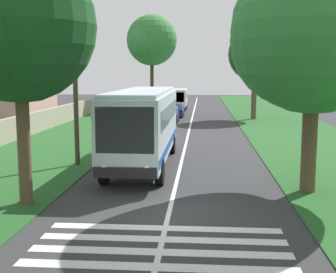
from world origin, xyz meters
name	(u,v)px	position (x,y,z in m)	size (l,w,h in m)	color
ground	(168,215)	(0.00, 0.00, 0.00)	(160.00, 160.00, 0.00)	#333335
grass_verge_left	(63,142)	(15.00, 8.20, 0.02)	(120.00, 8.00, 0.04)	#235623
grass_verge_right	(315,145)	(15.00, -8.20, 0.02)	(120.00, 8.00, 0.04)	#235623
centre_line	(186,143)	(15.00, 0.00, 0.00)	(110.00, 0.16, 0.01)	silver
coach_bus	(144,122)	(7.84, 1.80, 2.15)	(11.16, 2.62, 3.73)	silver
zebra_crossing	(158,259)	(-3.46, 0.00, 0.00)	(4.95, 6.80, 0.01)	silver
trailing_car_0	(169,115)	(27.24, 2.07, 0.67)	(4.30, 1.78, 1.43)	black
trailing_car_1	(175,110)	(33.06, 1.82, 0.67)	(4.30, 1.78, 1.43)	navy
trailing_minibus_0	(178,97)	(42.25, 2.03, 1.55)	(6.00, 2.14, 2.53)	silver
roadside_tree_left_0	(151,41)	(42.29, 5.42, 8.37)	(7.04, 6.20, 11.59)	#3D2D1E
roadside_tree_left_1	(13,30)	(0.83, 5.21, 5.95)	(6.35, 5.19, 8.65)	brown
roadside_tree_right_0	(253,56)	(30.79, -5.90, 6.17)	(6.21, 5.17, 8.87)	brown
roadside_tree_right_1	(309,36)	(3.11, -4.88, 5.89)	(7.38, 6.21, 9.09)	brown
utility_pole	(75,86)	(7.57, 5.10, 3.90)	(0.24, 1.40, 7.43)	#473828
roadside_wall	(39,121)	(20.00, 11.60, 0.83)	(70.00, 0.40, 1.58)	#9E937F
roadside_building	(6,88)	(27.03, 17.33, 3.15)	(10.28, 7.24, 6.18)	tan
pedestrian	(311,167)	(3.67, -5.33, 0.91)	(0.34, 0.34, 1.69)	#26262D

